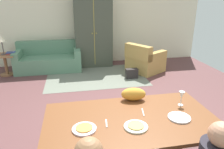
% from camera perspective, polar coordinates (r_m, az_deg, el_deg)
% --- Properties ---
extents(ground_plane, '(7.20, 6.30, 0.02)m').
position_cam_1_polar(ground_plane, '(4.22, -1.09, -8.87)').
color(ground_plane, brown).
extents(back_wall, '(7.20, 0.10, 2.70)m').
position_cam_1_polar(back_wall, '(6.90, -5.85, 14.29)').
color(back_wall, '#EEE7C7').
rests_on(back_wall, ground_plane).
extents(dining_table, '(1.92, 1.06, 0.76)m').
position_cam_1_polar(dining_table, '(2.46, 5.11, -12.90)').
color(dining_table, brown).
rests_on(dining_table, ground_plane).
extents(plate_near_man, '(0.25, 0.25, 0.02)m').
position_cam_1_polar(plate_near_man, '(2.24, -7.47, -14.32)').
color(plate_near_man, silver).
rests_on(plate_near_man, dining_table).
extents(pizza_near_man, '(0.17, 0.17, 0.01)m').
position_cam_1_polar(pizza_near_man, '(2.24, -7.49, -14.00)').
color(pizza_near_man, gold).
rests_on(pizza_near_man, plate_near_man).
extents(plate_near_child, '(0.25, 0.25, 0.02)m').
position_cam_1_polar(plate_near_child, '(2.27, 6.43, -13.78)').
color(plate_near_child, silver).
rests_on(plate_near_child, dining_table).
extents(pizza_near_child, '(0.17, 0.17, 0.01)m').
position_cam_1_polar(pizza_near_child, '(2.26, 6.44, -13.46)').
color(pizza_near_child, tan).
rests_on(pizza_near_child, plate_near_child).
extents(plate_near_woman, '(0.25, 0.25, 0.02)m').
position_cam_1_polar(plate_near_woman, '(2.52, 17.64, -10.97)').
color(plate_near_woman, silver).
rests_on(plate_near_woman, dining_table).
extents(wine_glass, '(0.07, 0.07, 0.19)m').
position_cam_1_polar(wine_glass, '(2.76, 18.23, -5.40)').
color(wine_glass, silver).
rests_on(wine_glass, dining_table).
extents(fork, '(0.03, 0.15, 0.01)m').
position_cam_1_polar(fork, '(2.32, -1.52, -12.97)').
color(fork, silver).
rests_on(fork, dining_table).
extents(knife, '(0.05, 0.17, 0.01)m').
position_cam_1_polar(knife, '(2.55, 8.34, -9.97)').
color(knife, silver).
rests_on(knife, dining_table).
extents(cat, '(0.34, 0.21, 0.17)m').
position_cam_1_polar(cat, '(2.78, 5.80, -5.27)').
color(cat, gold).
rests_on(cat, dining_table).
extents(area_rug, '(2.60, 1.80, 0.01)m').
position_cam_1_polar(area_rug, '(5.79, -4.40, -0.50)').
color(area_rug, slate).
rests_on(area_rug, ground_plane).
extents(couch, '(1.83, 0.86, 0.82)m').
position_cam_1_polar(couch, '(6.52, -16.58, 3.83)').
color(couch, slate).
rests_on(couch, ground_plane).
extents(armchair, '(1.17, 1.17, 0.82)m').
position_cam_1_polar(armchair, '(6.16, 8.70, 3.68)').
color(armchair, tan).
rests_on(armchair, ground_plane).
extents(armoire, '(1.10, 0.59, 2.10)m').
position_cam_1_polar(armoire, '(6.56, -5.08, 11.37)').
color(armoire, '#42493C').
rests_on(armoire, ground_plane).
extents(side_table, '(0.56, 0.56, 0.58)m').
position_cam_1_polar(side_table, '(6.48, -26.79, 3.07)').
color(side_table, '#92623F').
rests_on(side_table, ground_plane).
extents(table_lamp, '(0.26, 0.26, 0.54)m').
position_cam_1_polar(table_lamp, '(6.34, -27.68, 8.52)').
color(table_lamp, '#4D4142').
rests_on(table_lamp, side_table).
extents(book_lower, '(0.22, 0.16, 0.03)m').
position_cam_1_polar(book_lower, '(6.35, -25.49, 5.00)').
color(book_lower, '#993933').
rests_on(book_lower, side_table).
extents(book_upper, '(0.22, 0.16, 0.03)m').
position_cam_1_polar(book_upper, '(6.40, -25.59, 5.37)').
color(book_upper, '#354B8A').
rests_on(book_upper, book_lower).
extents(handbag, '(0.32, 0.16, 0.26)m').
position_cam_1_polar(handbag, '(5.64, 5.33, 0.27)').
color(handbag, '#272323').
rests_on(handbag, ground_plane).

